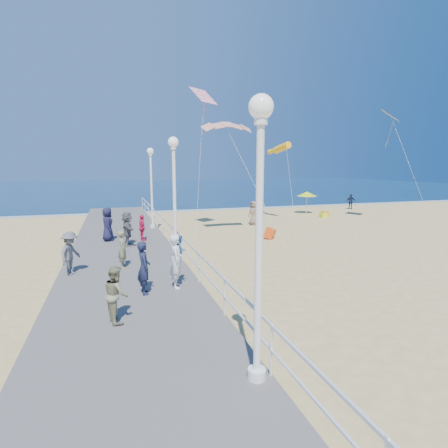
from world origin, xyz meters
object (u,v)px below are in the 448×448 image
object	(u,v)px
lamp_post_mid	(174,187)
box_kite	(270,234)
woman_holding_toddler	(177,261)
beach_umbrella	(307,194)
spectator_0	(144,268)
spectator_2	(70,253)
spectator_4	(108,224)
spectator_6	(123,249)
lamp_post_near	(259,213)
beach_chair_right	(325,214)
toddler_held	(180,249)
beach_chair_left	(323,215)
spectator_3	(142,228)
spectator_1	(116,294)
beach_walker_a	(261,210)
lamp_post_far	(151,179)
spectator_5	(127,229)
beach_walker_b	(351,202)
beach_walker_c	(253,213)

from	to	relation	value
lamp_post_mid	box_kite	size ratio (longest dim) A/B	8.87
woman_holding_toddler	beach_umbrella	xyz separation A→B (m)	(15.90, 18.18, 0.59)
spectator_0	spectator_2	distance (m)	3.86
spectator_0	spectator_4	xyz separation A→B (m)	(-1.19, 9.00, 0.07)
spectator_0	spectator_6	bearing A→B (deg)	4.15
lamp_post_near	beach_chair_right	size ratio (longest dim) A/B	9.67
spectator_4	beach_chair_right	world-z (taller)	spectator_4
lamp_post_near	spectator_0	world-z (taller)	lamp_post_near
toddler_held	lamp_post_mid	bearing A→B (deg)	5.94
toddler_held	woman_holding_toddler	bearing A→B (deg)	148.02
beach_chair_left	spectator_3	bearing A→B (deg)	-156.58
spectator_1	spectator_3	xyz separation A→B (m)	(1.53, 10.36, -0.03)
spectator_4	beach_walker_a	size ratio (longest dim) A/B	1.22
spectator_6	lamp_post_far	bearing A→B (deg)	-2.99
spectator_0	beach_walker_a	size ratio (longest dim) A/B	1.13
beach_umbrella	spectator_5	bearing A→B (deg)	-147.49
beach_chair_right	spectator_4	bearing A→B (deg)	-158.23
spectator_1	beach_walker_b	bearing A→B (deg)	-61.03
beach_walker_c	box_kite	xyz separation A→B (m)	(-1.09, -5.34, -0.64)
spectator_2	beach_walker_b	xyz separation A→B (m)	(25.92, 17.21, -0.42)
beach_walker_a	lamp_post_near	bearing A→B (deg)	-151.91
spectator_3	box_kite	size ratio (longest dim) A/B	2.42
spectator_1	beach_walker_b	distance (m)	32.83
toddler_held	beach_walker_b	distance (m)	29.71
lamp_post_near	spectator_0	bearing A→B (deg)	107.02
lamp_post_far	beach_chair_left	world-z (taller)	lamp_post_far
spectator_3	spectator_4	xyz separation A→B (m)	(-1.83, 0.53, 0.21)
lamp_post_far	box_kite	world-z (taller)	lamp_post_far
spectator_3	beach_umbrella	bearing A→B (deg)	-68.02
beach_walker_c	beach_umbrella	distance (m)	8.88
spectator_2	beach_walker_a	size ratio (longest dim) A/B	1.08
spectator_5	beach_walker_b	world-z (taller)	spectator_5
spectator_5	spectator_4	bearing A→B (deg)	31.25
lamp_post_near	lamp_post_mid	world-z (taller)	same
toddler_held	beach_walker_c	bearing A→B (deg)	-18.69
beach_chair_left	lamp_post_far	bearing A→B (deg)	-169.03
toddler_held	spectator_6	world-z (taller)	toddler_held
lamp_post_near	beach_chair_right	distance (m)	27.59
spectator_2	beach_chair_right	distance (m)	24.57
lamp_post_mid	beach_walker_a	world-z (taller)	lamp_post_mid
toddler_held	beach_umbrella	distance (m)	23.95
spectator_3	beach_walker_a	size ratio (longest dim) A/B	0.95
spectator_1	spectator_3	size ratio (longest dim) A/B	1.04
toddler_held	spectator_1	world-z (taller)	toddler_held
lamp_post_near	beach_chair_left	bearing A→B (deg)	53.76
box_kite	lamp_post_mid	bearing A→B (deg)	166.87
beach_walker_c	spectator_1	bearing A→B (deg)	-55.42
lamp_post_mid	woman_holding_toddler	distance (m)	4.11
spectator_3	beach_chair_left	size ratio (longest dim) A/B	2.64
woman_holding_toddler	spectator_2	world-z (taller)	woman_holding_toddler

